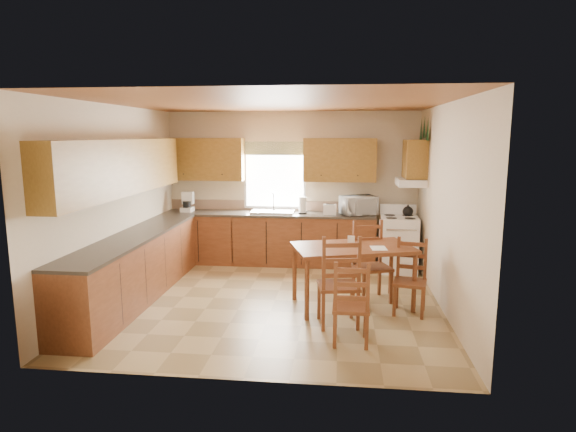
# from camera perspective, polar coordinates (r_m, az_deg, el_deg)

# --- Properties ---
(floor) EXTENTS (4.50, 4.50, 0.00)m
(floor) POSITION_cam_1_polar(r_m,az_deg,el_deg) (6.84, -1.54, -9.94)
(floor) COLOR #9E8657
(floor) RESTS_ON ground
(ceiling) EXTENTS (4.50, 4.50, 0.00)m
(ceiling) POSITION_cam_1_polar(r_m,az_deg,el_deg) (6.46, -1.66, 13.25)
(ceiling) COLOR brown
(ceiling) RESTS_ON floor
(wall_left) EXTENTS (4.50, 4.50, 0.00)m
(wall_left) POSITION_cam_1_polar(r_m,az_deg,el_deg) (7.18, -19.70, 1.53)
(wall_left) COLOR beige
(wall_left) RESTS_ON floor
(wall_right) EXTENTS (4.50, 4.50, 0.00)m
(wall_right) POSITION_cam_1_polar(r_m,az_deg,el_deg) (6.60, 18.14, 0.95)
(wall_right) COLOR beige
(wall_right) RESTS_ON floor
(wall_back) EXTENTS (4.50, 4.50, 0.00)m
(wall_back) POSITION_cam_1_polar(r_m,az_deg,el_deg) (8.73, 0.41, 3.43)
(wall_back) COLOR beige
(wall_back) RESTS_ON floor
(wall_front) EXTENTS (4.50, 4.50, 0.00)m
(wall_front) POSITION_cam_1_polar(r_m,az_deg,el_deg) (4.33, -5.65, -2.95)
(wall_front) COLOR beige
(wall_front) RESTS_ON floor
(lower_cab_back) EXTENTS (3.75, 0.60, 0.88)m
(lower_cab_back) POSITION_cam_1_polar(r_m,az_deg,el_deg) (8.63, -2.28, -2.77)
(lower_cab_back) COLOR brown
(lower_cab_back) RESTS_ON floor
(lower_cab_left) EXTENTS (0.60, 3.60, 0.88)m
(lower_cab_left) POSITION_cam_1_polar(r_m,az_deg,el_deg) (7.10, -17.62, -5.96)
(lower_cab_left) COLOR brown
(lower_cab_left) RESTS_ON floor
(counter_back) EXTENTS (3.75, 0.63, 0.04)m
(counter_back) POSITION_cam_1_polar(r_m,az_deg,el_deg) (8.55, -2.30, 0.25)
(counter_back) COLOR #3A332C
(counter_back) RESTS_ON lower_cab_back
(counter_left) EXTENTS (0.63, 3.60, 0.04)m
(counter_left) POSITION_cam_1_polar(r_m,az_deg,el_deg) (6.99, -17.81, -2.32)
(counter_left) COLOR #3A332C
(counter_left) RESTS_ON lower_cab_left
(backsplash) EXTENTS (3.75, 0.01, 0.18)m
(backsplash) POSITION_cam_1_polar(r_m,az_deg,el_deg) (8.81, -2.02, 1.26)
(backsplash) COLOR #8D6E5A
(backsplash) RESTS_ON counter_back
(upper_cab_back_left) EXTENTS (1.41, 0.33, 0.75)m
(upper_cab_back_left) POSITION_cam_1_polar(r_m,az_deg,el_deg) (8.83, -9.81, 6.65)
(upper_cab_back_left) COLOR brown
(upper_cab_back_left) RESTS_ON wall_back
(upper_cab_back_right) EXTENTS (1.25, 0.33, 0.75)m
(upper_cab_back_right) POSITION_cam_1_polar(r_m,az_deg,el_deg) (8.49, 6.15, 6.62)
(upper_cab_back_right) COLOR brown
(upper_cab_back_right) RESTS_ON wall_back
(upper_cab_left) EXTENTS (0.33, 3.60, 0.75)m
(upper_cab_left) POSITION_cam_1_polar(r_m,az_deg,el_deg) (6.92, -19.24, 5.48)
(upper_cab_left) COLOR brown
(upper_cab_left) RESTS_ON wall_left
(upper_cab_stove) EXTENTS (0.33, 0.62, 0.62)m
(upper_cab_stove) POSITION_cam_1_polar(r_m,az_deg,el_deg) (8.14, 14.80, 6.55)
(upper_cab_stove) COLOR brown
(upper_cab_stove) RESTS_ON wall_right
(range_hood) EXTENTS (0.44, 0.62, 0.12)m
(range_hood) POSITION_cam_1_polar(r_m,az_deg,el_deg) (8.16, 14.34, 3.90)
(range_hood) COLOR white
(range_hood) RESTS_ON wall_right
(window_frame) EXTENTS (1.13, 0.02, 1.18)m
(window_frame) POSITION_cam_1_polar(r_m,az_deg,el_deg) (8.72, -1.57, 4.74)
(window_frame) COLOR white
(window_frame) RESTS_ON wall_back
(window_pane) EXTENTS (1.05, 0.01, 1.10)m
(window_pane) POSITION_cam_1_polar(r_m,az_deg,el_deg) (8.72, -1.58, 4.74)
(window_pane) COLOR white
(window_pane) RESTS_ON wall_back
(window_valance) EXTENTS (1.19, 0.01, 0.24)m
(window_valance) POSITION_cam_1_polar(r_m,az_deg,el_deg) (8.66, -1.61, 8.02)
(window_valance) COLOR #4B6035
(window_valance) RESTS_ON wall_back
(sink_basin) EXTENTS (0.75, 0.45, 0.04)m
(sink_basin) POSITION_cam_1_polar(r_m,az_deg,el_deg) (8.53, -1.80, 0.50)
(sink_basin) COLOR silver
(sink_basin) RESTS_ON counter_back
(pine_decal_a) EXTENTS (0.22, 0.22, 0.36)m
(pine_decal_a) POSITION_cam_1_polar(r_m,az_deg,el_deg) (7.83, 16.25, 9.90)
(pine_decal_a) COLOR #15381B
(pine_decal_a) RESTS_ON wall_right
(pine_decal_b) EXTENTS (0.22, 0.22, 0.36)m
(pine_decal_b) POSITION_cam_1_polar(r_m,az_deg,el_deg) (8.15, 15.88, 10.17)
(pine_decal_b) COLOR #15381B
(pine_decal_b) RESTS_ON wall_right
(pine_decal_c) EXTENTS (0.22, 0.22, 0.36)m
(pine_decal_c) POSITION_cam_1_polar(r_m,az_deg,el_deg) (8.46, 15.51, 9.88)
(pine_decal_c) COLOR #15381B
(pine_decal_c) RESTS_ON wall_right
(stove) EXTENTS (0.65, 0.67, 0.91)m
(stove) POSITION_cam_1_polar(r_m,az_deg,el_deg) (8.35, 12.98, -3.32)
(stove) COLOR white
(stove) RESTS_ON floor
(coffeemaker) EXTENTS (0.25, 0.27, 0.33)m
(coffeemaker) POSITION_cam_1_polar(r_m,az_deg,el_deg) (8.85, -11.88, 1.58)
(coffeemaker) COLOR white
(coffeemaker) RESTS_ON counter_back
(paper_towel) EXTENTS (0.15, 0.15, 0.29)m
(paper_towel) POSITION_cam_1_polar(r_m,az_deg,el_deg) (8.45, 1.72, 1.29)
(paper_towel) COLOR white
(paper_towel) RESTS_ON counter_back
(toaster) EXTENTS (0.22, 0.14, 0.18)m
(toaster) POSITION_cam_1_polar(r_m,az_deg,el_deg) (8.36, 4.97, 0.77)
(toaster) COLOR white
(toaster) RESTS_ON counter_back
(microwave) EXTENTS (0.65, 0.57, 0.32)m
(microwave) POSITION_cam_1_polar(r_m,az_deg,el_deg) (8.43, 8.34, 1.27)
(microwave) COLOR white
(microwave) RESTS_ON counter_back
(dining_table) EXTENTS (1.74, 1.30, 0.83)m
(dining_table) POSITION_cam_1_polar(r_m,az_deg,el_deg) (6.56, 7.63, -7.08)
(dining_table) COLOR brown
(dining_table) RESTS_ON floor
(chair_near_left) EXTENTS (0.40, 0.38, 0.95)m
(chair_near_left) POSITION_cam_1_polar(r_m,az_deg,el_deg) (5.41, 7.47, -10.03)
(chair_near_left) COLOR brown
(chair_near_left) RESTS_ON floor
(chair_near_right) EXTENTS (0.54, 0.52, 1.13)m
(chair_near_right) POSITION_cam_1_polar(r_m,az_deg,el_deg) (5.87, 5.99, -7.54)
(chair_near_right) COLOR brown
(chair_near_right) RESTS_ON floor
(chair_far_left) EXTENTS (0.58, 0.57, 1.10)m
(chair_far_left) POSITION_cam_1_polar(r_m,az_deg,el_deg) (6.78, 9.98, -5.43)
(chair_far_left) COLOR brown
(chair_far_left) RESTS_ON floor
(chair_far_right) EXTENTS (0.48, 0.46, 0.96)m
(chair_far_right) POSITION_cam_1_polar(r_m,az_deg,el_deg) (6.41, 14.28, -7.08)
(chair_far_right) COLOR brown
(chair_far_right) RESTS_ON floor
(table_paper) EXTENTS (0.22, 0.28, 0.00)m
(table_paper) POSITION_cam_1_polar(r_m,az_deg,el_deg) (6.39, 10.68, -3.76)
(table_paper) COLOR white
(table_paper) RESTS_ON dining_table
(table_card) EXTENTS (0.09, 0.04, 0.12)m
(table_card) POSITION_cam_1_polar(r_m,az_deg,el_deg) (6.51, 7.49, -2.88)
(table_card) COLOR white
(table_card) RESTS_ON dining_table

